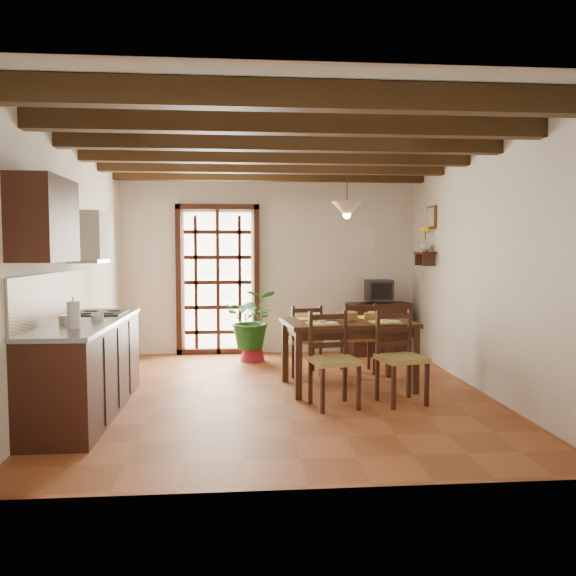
{
  "coord_description": "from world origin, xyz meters",
  "views": [
    {
      "loc": [
        -0.44,
        -6.13,
        1.61
      ],
      "look_at": [
        0.1,
        0.4,
        1.15
      ],
      "focal_mm": 35.0,
      "sensor_mm": 36.0,
      "label": 1
    }
  ],
  "objects": [
    {
      "name": "ground_plane",
      "position": [
        0.0,
        0.0,
        0.0
      ],
      "size": [
        5.0,
        5.0,
        0.0
      ],
      "primitive_type": "plane",
      "color": "brown"
    },
    {
      "name": "room_shell",
      "position": [
        0.0,
        0.0,
        1.82
      ],
      "size": [
        4.52,
        5.02,
        2.81
      ],
      "color": "silver",
      "rests_on": "ground_plane"
    },
    {
      "name": "ceiling_beams",
      "position": [
        0.0,
        0.0,
        2.69
      ],
      "size": [
        4.5,
        4.34,
        0.2
      ],
      "color": "black",
      "rests_on": "room_shell"
    },
    {
      "name": "french_door",
      "position": [
        -0.8,
        2.45,
        1.18
      ],
      "size": [
        1.26,
        0.11,
        2.32
      ],
      "color": "white",
      "rests_on": "ground_plane"
    },
    {
      "name": "kitchen_counter",
      "position": [
        -1.96,
        -0.6,
        0.47
      ],
      "size": [
        0.64,
        2.25,
        1.38
      ],
      "color": "black",
      "rests_on": "ground_plane"
    },
    {
      "name": "upper_cabinet",
      "position": [
        -2.08,
        -1.3,
        1.85
      ],
      "size": [
        0.35,
        0.8,
        0.7
      ],
      "primitive_type": "cube",
      "color": "black",
      "rests_on": "room_shell"
    },
    {
      "name": "range_hood",
      "position": [
        -2.05,
        -0.05,
        1.73
      ],
      "size": [
        0.38,
        0.6,
        0.54
      ],
      "color": "white",
      "rests_on": "room_shell"
    },
    {
      "name": "counter_items",
      "position": [
        -1.95,
        -0.51,
        0.96
      ],
      "size": [
        0.5,
        1.43,
        0.25
      ],
      "color": "black",
      "rests_on": "kitchen_counter"
    },
    {
      "name": "dining_table",
      "position": [
        0.77,
        0.21,
        0.69
      ],
      "size": [
        1.53,
        1.07,
        0.79
      ],
      "rotation": [
        0.0,
        0.0,
        0.1
      ],
      "color": "#372012",
      "rests_on": "ground_plane"
    },
    {
      "name": "chair_near_left",
      "position": [
        0.49,
        -0.56,
        0.3
      ],
      "size": [
        0.53,
        0.51,
        0.97
      ],
      "rotation": [
        0.0,
        0.0,
        0.21
      ],
      "color": "#9C8A42",
      "rests_on": "ground_plane"
    },
    {
      "name": "chair_near_right",
      "position": [
        1.21,
        -0.49,
        0.3
      ],
      "size": [
        0.53,
        0.51,
        0.96
      ],
      "rotation": [
        0.0,
        0.0,
        0.23
      ],
      "color": "#9C8A42",
      "rests_on": "ground_plane"
    },
    {
      "name": "chair_far_left",
      "position": [
        0.34,
        0.91,
        0.28
      ],
      "size": [
        0.47,
        0.46,
        0.9
      ],
      "rotation": [
        0.0,
        0.0,
        3.3
      ],
      "color": "#9C8A42",
      "rests_on": "ground_plane"
    },
    {
      "name": "chair_far_right",
      "position": [
        1.06,
        0.98,
        0.29
      ],
      "size": [
        0.43,
        0.41,
        0.92
      ],
      "rotation": [
        0.0,
        0.0,
        3.12
      ],
      "color": "#9C8A42",
      "rests_on": "ground_plane"
    },
    {
      "name": "table_setting",
      "position": [
        0.77,
        0.21,
        0.85
      ],
      "size": [
        1.05,
        0.7,
        0.1
      ],
      "rotation": [
        0.0,
        0.0,
        0.1
      ],
      "color": "yellow",
      "rests_on": "dining_table"
    },
    {
      "name": "table_bowl",
      "position": [
        0.51,
        0.24,
        0.81
      ],
      "size": [
        0.28,
        0.28,
        0.05
      ],
      "primitive_type": "imported",
      "rotation": [
        0.0,
        0.0,
        0.37
      ],
      "color": "white",
      "rests_on": "dining_table"
    },
    {
      "name": "sideboard",
      "position": [
        1.64,
        2.23,
        0.39
      ],
      "size": [
        0.97,
        0.53,
        0.79
      ],
      "primitive_type": "cube",
      "rotation": [
        0.0,
        0.0,
        0.13
      ],
      "color": "black",
      "rests_on": "ground_plane"
    },
    {
      "name": "crt_tv",
      "position": [
        1.64,
        2.22,
        0.98
      ],
      "size": [
        0.38,
        0.35,
        0.32
      ],
      "rotation": [
        0.0,
        0.0,
        0.0
      ],
      "color": "black",
      "rests_on": "sideboard"
    },
    {
      "name": "fuse_box",
      "position": [
        1.5,
        2.48,
        1.75
      ],
      "size": [
        0.25,
        0.03,
        0.32
      ],
      "primitive_type": "cube",
      "color": "white",
      "rests_on": "room_shell"
    },
    {
      "name": "plant_pot",
      "position": [
        -0.29,
        1.85,
        0.11
      ],
      "size": [
        0.35,
        0.35,
        0.22
      ],
      "primitive_type": "cone",
      "color": "maroon",
      "rests_on": "ground_plane"
    },
    {
      "name": "potted_plant",
      "position": [
        -0.29,
        1.85,
        0.57
      ],
      "size": [
        2.01,
        1.73,
        2.22
      ],
      "primitive_type": "imported",
      "rotation": [
        0.0,
        0.0,
        -0.01
      ],
      "color": "#144C19",
      "rests_on": "ground_plane"
    },
    {
      "name": "wall_shelf",
      "position": [
        2.14,
        1.6,
        1.51
      ],
      "size": [
        0.2,
        0.42,
        0.2
      ],
      "color": "black",
      "rests_on": "room_shell"
    },
    {
      "name": "shelf_vase",
      "position": [
        2.14,
        1.6,
        1.65
      ],
      "size": [
        0.15,
        0.15,
        0.15
      ],
      "primitive_type": "imported",
      "color": "#B2BFB2",
      "rests_on": "wall_shelf"
    },
    {
      "name": "shelf_flowers",
      "position": [
        2.14,
        1.6,
        1.86
      ],
      "size": [
        0.14,
        0.14,
        0.36
      ],
      "color": "yellow",
      "rests_on": "shelf_vase"
    },
    {
      "name": "framed_picture",
      "position": [
        2.22,
        1.6,
        2.05
      ],
      "size": [
        0.03,
        0.32,
        0.32
      ],
      "color": "brown",
      "rests_on": "room_shell"
    },
    {
      "name": "pendant_lamp",
      "position": [
        0.77,
        0.31,
        2.08
      ],
      "size": [
        0.36,
        0.36,
        0.84
      ],
      "color": "black",
      "rests_on": "room_shell"
    }
  ]
}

